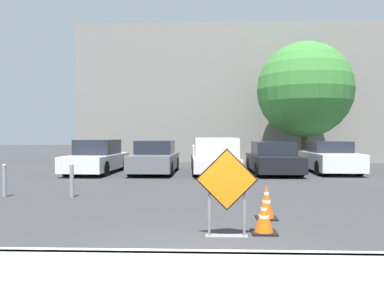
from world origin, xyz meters
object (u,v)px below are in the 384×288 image
Objects in this scene: traffic_cone_second at (266,202)px; bollard_nearest at (72,179)px; road_closed_sign at (227,188)px; parked_car_second at (155,158)px; pickup_truck at (214,157)px; parked_car_third at (273,159)px; bollard_second at (4,179)px; parked_car_nearest at (97,158)px; traffic_cone_nearest at (264,217)px; parked_car_fourth at (329,158)px.

bollard_nearest is (-4.97, 2.45, 0.15)m from traffic_cone_second.
road_closed_sign is at bearing -122.08° from traffic_cone_second.
parked_car_second is at bearing 111.29° from traffic_cone_second.
pickup_truck is at bearing 89.86° from road_closed_sign.
parked_car_third is 4.73× the size of bollard_second.
bollard_nearest is (-4.07, 3.88, -0.34)m from road_closed_sign.
road_closed_sign is 0.32× the size of parked_car_nearest.
parked_car_nearest reaches higher than bollard_nearest.
traffic_cone_second is 7.30m from bollard_second.
pickup_truck reaches higher than bollard_nearest.
parked_car_nearest is (-5.31, 10.59, -0.16)m from road_closed_sign.
parked_car_second is at bearing -2.44° from pickup_truck.
traffic_cone_nearest is 0.13× the size of parked_car_fourth.
traffic_cone_nearest is 10.29m from pickup_truck.
parked_car_nearest is at bearing -0.13° from parked_car_second.
bollard_nearest is (-9.39, -7.20, -0.17)m from parked_car_fourth.
traffic_cone_nearest is at bearing 23.92° from road_closed_sign.
road_closed_sign is 10.56m from pickup_truck.
parked_car_second reaches higher than traffic_cone_nearest.
traffic_cone_second is 5.54m from bollard_nearest.
parked_car_second reaches higher than traffic_cone_second.
traffic_cone_second reaches higher than traffic_cone_nearest.
bollard_nearest is at bearing -0.00° from bollard_second.
road_closed_sign is 7.13m from bollard_second.
bollard_second is at bearing 64.37° from parked_car_second.
traffic_cone_nearest is 0.81× the size of traffic_cone_second.
parked_car_second reaches higher than parked_car_fourth.
pickup_truck is 7.83m from bollard_nearest.
traffic_cone_nearest is 11.75m from parked_car_fourth.
traffic_cone_nearest is at bearing 90.88° from pickup_truck.
parked_car_nearest is at bearing 84.36° from bollard_second.
parked_car_second is at bearing 107.96° from traffic_cone_nearest.
pickup_truck is at bearing 48.06° from bollard_second.
pickup_truck is at bearing -178.86° from parked_car_second.
parked_car_nearest reaches higher than parked_car_fourth.
traffic_cone_nearest is 1.16m from traffic_cone_second.
traffic_cone_nearest is 11.91m from parked_car_nearest.
traffic_cone_second is 9.30m from parked_car_third.
bollard_nearest is (-1.42, -6.66, -0.18)m from parked_car_second.
parked_car_fourth is at bearing -175.30° from parked_car_second.
parked_car_fourth is (5.30, 0.52, -0.05)m from pickup_truck.
traffic_cone_second is 0.16× the size of parked_car_third.
parked_car_nearest is (-6.21, 9.16, 0.34)m from traffic_cone_second.
parked_car_nearest is at bearing 3.47° from parked_car_fourth.
bollard_nearest reaches higher than traffic_cone_second.
parked_car_third is (2.00, 10.26, 0.37)m from traffic_cone_nearest.
parked_car_fourth is at bearing 37.46° from bollard_nearest.
road_closed_sign is at bearing 65.16° from parked_car_fourth.
pickup_truck is (2.68, 0.01, 0.05)m from parked_car_second.
parked_car_fourth is (5.33, 11.08, -0.17)m from road_closed_sign.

